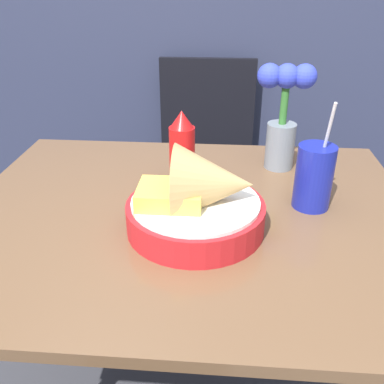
{
  "coord_description": "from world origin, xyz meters",
  "views": [
    {
      "loc": [
        0.08,
        -0.84,
        1.22
      ],
      "look_at": [
        0.01,
        -0.02,
        0.79
      ],
      "focal_mm": 40.0,
      "sensor_mm": 36.0,
      "label": 1
    }
  ],
  "objects_px": {
    "drink_cup": "(314,179)",
    "flower_vase": "(283,113)",
    "food_basket": "(201,202)",
    "chair_far_window": "(207,152)",
    "ketchup_bottle": "(182,149)"
  },
  "relations": [
    {
      "from": "food_basket",
      "to": "drink_cup",
      "type": "distance_m",
      "value": 0.27
    },
    {
      "from": "chair_far_window",
      "to": "food_basket",
      "type": "xyz_separation_m",
      "value": [
        0.03,
        -0.93,
        0.27
      ]
    },
    {
      "from": "drink_cup",
      "to": "ketchup_bottle",
      "type": "bearing_deg",
      "value": 162.46
    },
    {
      "from": "chair_far_window",
      "to": "food_basket",
      "type": "height_order",
      "value": "food_basket"
    },
    {
      "from": "drink_cup",
      "to": "flower_vase",
      "type": "relative_size",
      "value": 0.91
    },
    {
      "from": "ketchup_bottle",
      "to": "drink_cup",
      "type": "relative_size",
      "value": 0.75
    },
    {
      "from": "chair_far_window",
      "to": "flower_vase",
      "type": "distance_m",
      "value": 0.73
    },
    {
      "from": "ketchup_bottle",
      "to": "food_basket",
      "type": "bearing_deg",
      "value": -74.33
    },
    {
      "from": "chair_far_window",
      "to": "ketchup_bottle",
      "type": "distance_m",
      "value": 0.77
    },
    {
      "from": "food_basket",
      "to": "flower_vase",
      "type": "relative_size",
      "value": 1.03
    },
    {
      "from": "drink_cup",
      "to": "flower_vase",
      "type": "bearing_deg",
      "value": 103.65
    },
    {
      "from": "ketchup_bottle",
      "to": "flower_vase",
      "type": "relative_size",
      "value": 0.68
    },
    {
      "from": "food_basket",
      "to": "ketchup_bottle",
      "type": "bearing_deg",
      "value": 105.67
    },
    {
      "from": "chair_far_window",
      "to": "flower_vase",
      "type": "bearing_deg",
      "value": -69.41
    },
    {
      "from": "chair_far_window",
      "to": "drink_cup",
      "type": "height_order",
      "value": "drink_cup"
    }
  ]
}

